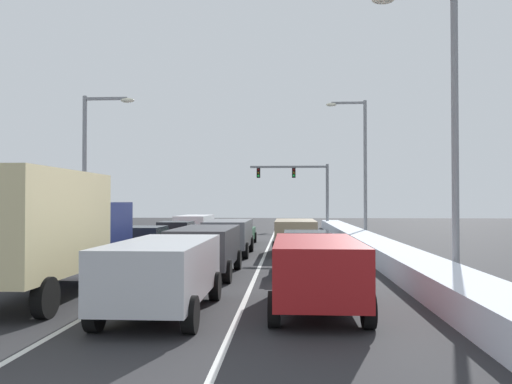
% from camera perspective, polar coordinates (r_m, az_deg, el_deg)
% --- Properties ---
extents(ground_plane, '(120.00, 120.00, 0.00)m').
position_cam_1_polar(ground_plane, '(23.30, -3.47, -7.44)').
color(ground_plane, '#28282B').
extents(lane_stripe_between_right_lane_and_center_lane, '(0.14, 48.72, 0.01)m').
position_cam_1_polar(lane_stripe_between_right_lane_and_center_lane, '(27.56, 1.20, -6.45)').
color(lane_stripe_between_right_lane_and_center_lane, silver).
rests_on(lane_stripe_between_right_lane_and_center_lane, ground).
extents(lane_stripe_between_center_lane_and_left_lane, '(0.14, 48.72, 0.01)m').
position_cam_1_polar(lane_stripe_between_center_lane_and_left_lane, '(27.90, -5.84, -6.38)').
color(lane_stripe_between_center_lane_and_left_lane, silver).
rests_on(lane_stripe_between_center_lane_and_left_lane, ground).
extents(snow_bank_right_shoulder, '(1.64, 48.72, 0.77)m').
position_cam_1_polar(snow_bank_right_shoulder, '(27.82, 12.22, -5.59)').
color(snow_bank_right_shoulder, silver).
rests_on(snow_bank_right_shoulder, ground).
extents(snow_bank_left_shoulder, '(1.94, 48.72, 0.55)m').
position_cam_1_polar(snow_bank_left_shoulder, '(29.21, -16.20, -5.57)').
color(snow_bank_left_shoulder, silver).
rests_on(snow_bank_left_shoulder, ground).
extents(suv_red_right_lane_nearest, '(2.16, 4.90, 1.67)m').
position_cam_1_polar(suv_red_right_lane_nearest, '(12.40, 6.69, -8.29)').
color(suv_red_right_lane_nearest, maroon).
rests_on(suv_red_right_lane_nearest, ground).
extents(sedan_white_right_lane_second, '(2.00, 4.50, 1.51)m').
position_cam_1_polar(sedan_white_right_lane_second, '(18.90, 5.65, -6.58)').
color(sedan_white_right_lane_second, silver).
rests_on(sedan_white_right_lane_second, ground).
extents(suv_tan_right_lane_third, '(2.16, 4.90, 1.67)m').
position_cam_1_polar(suv_tan_right_lane_third, '(25.73, 4.36, -4.57)').
color(suv_tan_right_lane_third, '#937F60').
rests_on(suv_tan_right_lane_third, ground).
extents(sedan_black_right_lane_fourth, '(2.00, 4.50, 1.51)m').
position_cam_1_polar(sedan_black_right_lane_fourth, '(32.78, 4.67, -4.26)').
color(sedan_black_right_lane_fourth, black).
rests_on(sedan_black_right_lane_fourth, ground).
extents(suv_silver_center_lane_nearest, '(2.16, 4.90, 1.67)m').
position_cam_1_polar(suv_silver_center_lane_nearest, '(12.12, -10.22, -8.44)').
color(suv_silver_center_lane_nearest, '#B7BABF').
rests_on(suv_silver_center_lane_nearest, ground).
extents(suv_charcoal_center_lane_second, '(2.16, 4.90, 1.67)m').
position_cam_1_polar(suv_charcoal_center_lane_second, '(18.20, -5.59, -6.00)').
color(suv_charcoal_center_lane_second, '#38383D').
rests_on(suv_charcoal_center_lane_second, ground).
extents(suv_gray_center_lane_third, '(2.16, 4.90, 1.67)m').
position_cam_1_polar(suv_gray_center_lane_third, '(25.14, -3.03, -4.65)').
color(suv_gray_center_lane_third, slate).
rests_on(suv_gray_center_lane_third, ground).
extents(sedan_green_center_lane_fourth, '(2.00, 4.50, 1.51)m').
position_cam_1_polar(sedan_green_center_lane_fourth, '(31.13, -1.97, -4.43)').
color(sedan_green_center_lane_fourth, '#1E5633').
rests_on(sedan_green_center_lane_fourth, ground).
extents(box_truck_left_lane_nearest, '(2.53, 7.20, 3.36)m').
position_cam_1_polar(box_truck_left_lane_nearest, '(14.96, -22.08, -3.59)').
color(box_truck_left_lane_nearest, navy).
rests_on(box_truck_left_lane_nearest, ground).
extents(sedan_maroon_left_lane_second, '(2.00, 4.50, 1.51)m').
position_cam_1_polar(sedan_maroon_left_lane_second, '(22.85, -12.24, -5.61)').
color(sedan_maroon_left_lane_second, maroon).
rests_on(sedan_maroon_left_lane_second, ground).
extents(sedan_red_left_lane_third, '(2.00, 4.50, 1.51)m').
position_cam_1_polar(sedan_red_left_lane_third, '(28.37, -8.79, -4.74)').
color(sedan_red_left_lane_third, maroon).
rests_on(sedan_red_left_lane_third, ground).
extents(suv_white_left_lane_fourth, '(2.16, 4.90, 1.67)m').
position_cam_1_polar(suv_white_left_lane_fourth, '(34.82, -6.78, -3.66)').
color(suv_white_left_lane_fourth, silver).
rests_on(suv_white_left_lane_fourth, ground).
extents(traffic_light_gantry, '(7.54, 0.47, 6.20)m').
position_cam_1_polar(traffic_light_gantry, '(49.61, 5.20, 1.12)').
color(traffic_light_gantry, slate).
rests_on(traffic_light_gantry, ground).
extents(street_lamp_right_near, '(2.66, 0.36, 9.19)m').
position_cam_1_polar(street_lamp_right_near, '(17.30, 20.08, 8.46)').
color(street_lamp_right_near, gray).
rests_on(street_lamp_right_near, ground).
extents(street_lamp_right_mid, '(2.66, 0.36, 9.24)m').
position_cam_1_polar(street_lamp_right_mid, '(34.51, 11.45, 3.70)').
color(street_lamp_right_mid, gray).
rests_on(street_lamp_right_mid, ground).
extents(street_lamp_left_mid, '(2.66, 0.36, 7.95)m').
position_cam_1_polar(street_lamp_left_mid, '(27.41, -17.71, 3.56)').
color(street_lamp_left_mid, gray).
rests_on(street_lamp_left_mid, ground).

